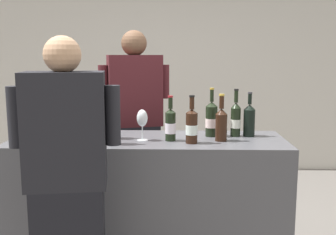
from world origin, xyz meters
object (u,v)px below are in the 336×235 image
wine_bottle_3 (57,118)px  wine_bottle_9 (221,123)px  wine_bottle_6 (192,126)px  person_server (135,136)px  wine_bottle_0 (170,124)px  wine_bottle_2 (249,119)px  wine_bottle_7 (94,125)px  person_guest (68,195)px  wine_bottle_1 (112,122)px  ice_bucket (47,125)px  wine_bottle_5 (114,126)px  wine_bottle_4 (236,119)px  wine_glass (142,119)px  wine_bottle_8 (211,119)px

wine_bottle_3 → wine_bottle_9: size_ratio=0.97×
wine_bottle_6 → person_server: size_ratio=0.18×
wine_bottle_3 → person_server: (0.52, 0.48, -0.23)m
wine_bottle_0 → wine_bottle_2: bearing=16.5°
wine_bottle_7 → person_server: bearing=77.2°
wine_bottle_7 → person_guest: 0.60m
wine_bottle_0 → wine_bottle_9: (0.34, 0.00, 0.01)m
wine_bottle_1 → person_guest: bearing=-100.4°
wine_bottle_7 → person_server: person_server is taller
ice_bucket → person_guest: 0.76m
wine_bottle_2 → person_guest: (-1.09, -0.78, -0.29)m
ice_bucket → wine_bottle_2: bearing=6.0°
wine_bottle_5 → wine_bottle_7: wine_bottle_7 is taller
wine_bottle_5 → ice_bucket: size_ratio=1.55×
wine_bottle_4 → ice_bucket: bearing=-173.6°
wine_bottle_3 → wine_bottle_2: bearing=-2.1°
wine_bottle_0 → ice_bucket: 0.85m
wine_bottle_1 → person_guest: (-0.12, -0.68, -0.29)m
wine_glass → wine_bottle_5: bearing=-144.6°
person_guest → wine_bottle_2: bearing=35.7°
wine_bottle_1 → wine_bottle_4: 0.88m
ice_bucket → wine_bottle_3: bearing=86.5°
wine_bottle_1 → wine_bottle_6: bearing=-13.4°
wine_bottle_4 → person_server: size_ratio=0.19×
wine_bottle_8 → wine_bottle_2: bearing=1.7°
wine_bottle_1 → wine_bottle_2: size_ratio=1.07×
wine_bottle_8 → wine_glass: bearing=-162.1°
wine_bottle_7 → person_guest: (-0.03, -0.52, -0.29)m
wine_bottle_4 → wine_bottle_0: bearing=-160.4°
wine_bottle_4 → ice_bucket: 1.32m
wine_bottle_9 → person_guest: person_guest is taller
wine_bottle_4 → ice_bucket: wine_bottle_4 is taller
wine_bottle_9 → wine_bottle_0: bearing=-179.3°
wine_bottle_5 → wine_bottle_3: bearing=144.9°
wine_bottle_2 → wine_bottle_6: size_ratio=1.00×
wine_bottle_1 → wine_bottle_3: wine_bottle_1 is taller
wine_bottle_8 → ice_bucket: size_ratio=1.63×
person_server → wine_bottle_6: bearing=-59.0°
wine_bottle_5 → wine_bottle_6: wine_bottle_5 is taller
wine_bottle_1 → wine_glass: bearing=-14.7°
wine_bottle_0 → wine_bottle_6: 0.16m
wine_bottle_6 → wine_bottle_7: 0.64m
person_guest → wine_bottle_1: bearing=79.6°
wine_bottle_5 → wine_glass: 0.21m
wine_bottle_4 → person_server: bearing=145.8°
wine_glass → person_server: bearing=100.4°
wine_glass → wine_bottle_3: bearing=161.6°
wine_bottle_7 → wine_glass: wine_bottle_7 is taller
wine_bottle_7 → wine_bottle_9: bearing=6.7°
wine_glass → person_guest: person_guest is taller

